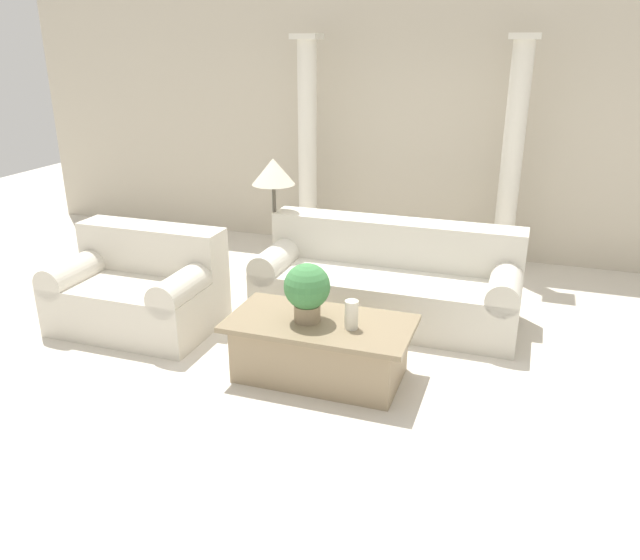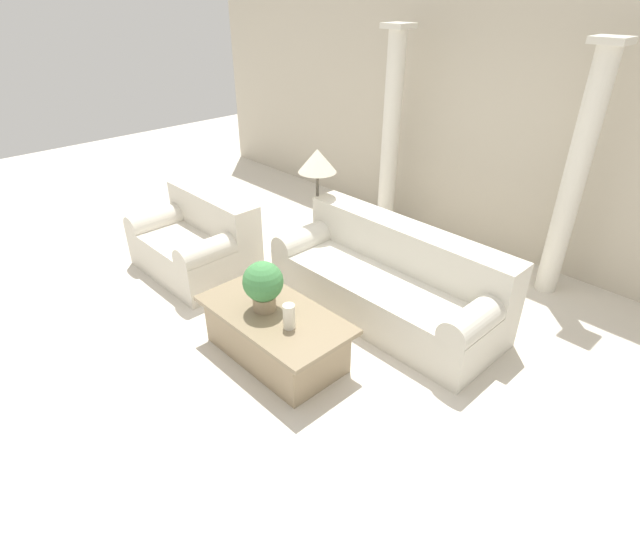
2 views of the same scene
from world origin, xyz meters
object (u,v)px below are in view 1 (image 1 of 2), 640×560
Objects in this scene: potted_plant at (307,289)px; floor_lamp at (274,179)px; loveseat at (140,287)px; coffee_table at (320,348)px; sofa_long at (388,281)px.

floor_lamp is at bearing 121.03° from potted_plant.
coffee_table is at bearing -11.37° from loveseat.
potted_plant is (-0.09, -0.02, 0.48)m from coffee_table.
loveseat reaches higher than coffee_table.
potted_plant is 0.32× the size of floor_lamp.
potted_plant is (-0.32, -1.29, 0.37)m from sofa_long.
potted_plant is 1.75m from floor_lamp.
floor_lamp is at bearing 50.24° from loveseat.
coffee_table is 3.11× the size of potted_plant.
coffee_table is 0.49m from potted_plant.
sofa_long reaches higher than coffee_table.
sofa_long is at bearing 23.70° from loveseat.
loveseat is (-2.05, -0.90, 0.01)m from sofa_long.
floor_lamp reaches higher than loveseat.
sofa_long is 1.71× the size of floor_lamp.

